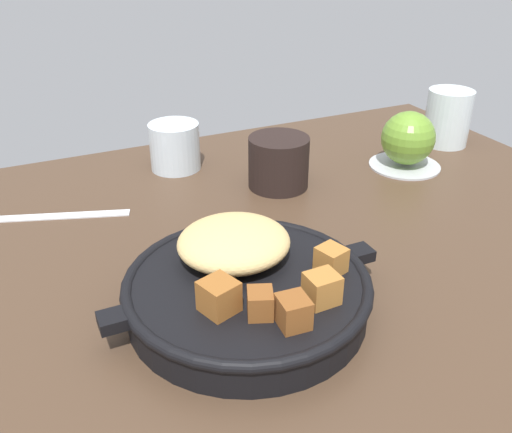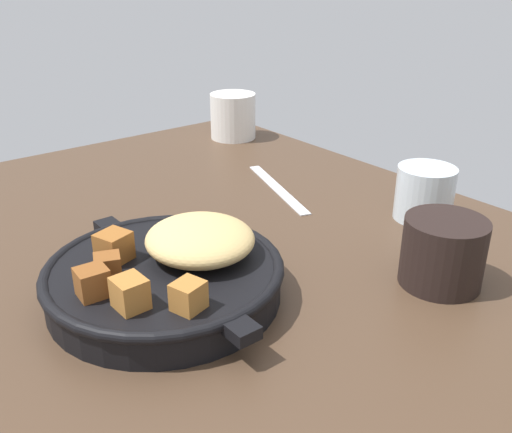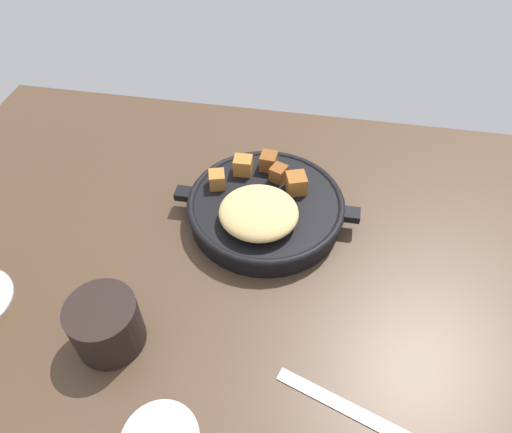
% 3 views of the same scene
% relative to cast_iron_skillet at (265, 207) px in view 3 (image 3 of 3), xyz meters
% --- Properties ---
extents(ground_plane, '(1.12, 0.77, 0.02)m').
position_rel_cast_iron_skillet_xyz_m(ground_plane, '(0.02, 0.09, -0.04)').
color(ground_plane, '#473323').
extents(cast_iron_skillet, '(0.28, 0.24, 0.07)m').
position_rel_cast_iron_skillet_xyz_m(cast_iron_skillet, '(0.00, 0.00, 0.00)').
color(cast_iron_skillet, black).
rests_on(cast_iron_skillet, ground_plane).
extents(butter_knife, '(0.20, 0.08, 0.00)m').
position_rel_cast_iron_skillet_xyz_m(butter_knife, '(-0.16, 0.28, -0.03)').
color(butter_knife, silver).
rests_on(butter_knife, ground_plane).
extents(coffee_mug_dark, '(0.09, 0.09, 0.07)m').
position_rel_cast_iron_skillet_xyz_m(coffee_mug_dark, '(0.16, 0.24, 0.01)').
color(coffee_mug_dark, black).
rests_on(coffee_mug_dark, ground_plane).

